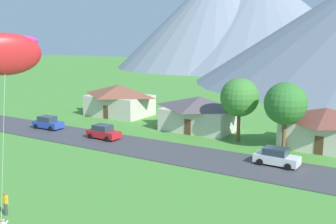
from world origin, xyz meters
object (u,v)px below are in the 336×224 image
Objects in this scene: tree_near_left at (286,104)px; parked_car_white_west_end at (276,157)px; tree_center at (240,98)px; parked_car_red_mid_west at (103,132)px; watcher_person at (5,203)px; parked_car_blue_mid_east at (48,123)px; house_leftmost at (200,112)px; house_rightmost at (120,99)px; kite_flyer_with_kite at (5,54)px; house_left_center at (325,127)px.

parked_car_white_west_end is at bearing -80.73° from tree_near_left.
parked_car_white_west_end is (6.62, -6.87, -4.39)m from tree_center.
parked_car_red_mid_west is 2.54× the size of watcher_person.
parked_car_blue_mid_east is (-24.25, -7.37, -4.39)m from tree_center.
house_rightmost is at bearing 170.87° from house_leftmost.
tree_center reaches higher than house_leftmost.
tree_center is 16.80m from parked_car_red_mid_west.
tree_center is (-5.71, 1.25, 0.06)m from tree_near_left.
parked_car_red_mid_west is at bearing 112.30° from watcher_person.
kite_flyer_with_kite is at bearing -61.14° from house_rightmost.
house_rightmost is at bearing 166.19° from tree_center.
kite_flyer_with_kite is at bearing -23.77° from watcher_person.
parked_car_red_mid_west is 21.44m from watcher_person.
tree_near_left is at bearing -18.78° from house_leftmost.
tree_center is (22.13, -5.44, 2.71)m from house_rightmost.
house_rightmost is (-15.46, 2.49, 0.20)m from house_leftmost.
parked_car_red_mid_west is 25.95m from kite_flyer_with_kite.
parked_car_blue_mid_east is at bearing -163.96° from house_left_center.
tree_near_left is at bearing 99.27° from parked_car_white_west_end.
parked_car_blue_mid_east is at bearing 178.46° from parked_car_red_mid_west.
house_leftmost is 0.98× the size of house_rightmost.
tree_center is 29.53m from kite_flyer_with_kite.
tree_center is at bearing 16.91° from parked_car_blue_mid_east.
tree_near_left reaches higher than parked_car_white_west_end.
tree_near_left is at bearing -13.52° from house_rightmost.
watcher_person is at bearing -102.66° from tree_center.
parked_car_white_west_end is 20.95m from parked_car_red_mid_west.
house_left_center is 25.66m from parked_car_red_mid_west.
house_leftmost is at bearing 54.21° from parked_car_red_mid_west.
tree_near_left is 29.54m from kite_flyer_with_kite.
parked_car_red_mid_west is at bearing -1.54° from parked_car_blue_mid_east.
tree_center reaches higher than house_rightmost.
house_left_center reaches higher than parked_car_red_mid_west.
house_left_center is at bearing 73.65° from parked_car_white_west_end.
house_left_center is 31.60m from house_rightmost.
house_leftmost is at bearing 143.53° from parked_car_white_west_end.
house_leftmost is 15.66m from house_rightmost.
tree_center is 28.50m from watcher_person.
house_leftmost is 5.85× the size of watcher_person.
house_left_center is at bearing 44.42° from tree_near_left.
parked_car_white_west_end is (0.92, -5.62, -4.33)m from tree_near_left.
parked_car_red_mid_west is (-23.62, -9.91, -1.50)m from house_left_center.
house_left_center is at bearing 67.89° from kite_flyer_with_kite.
house_rightmost is 1.33× the size of tree_center.
parked_car_white_west_end is 30.88m from parked_car_blue_mid_east.
house_rightmost is at bearing 120.88° from parked_car_red_mid_west.
house_rightmost is 36.62m from watcher_person.
house_rightmost is 2.36× the size of parked_car_white_west_end.
house_rightmost is 5.99× the size of watcher_person.
kite_flyer_with_kite is at bearing -83.91° from house_leftmost.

